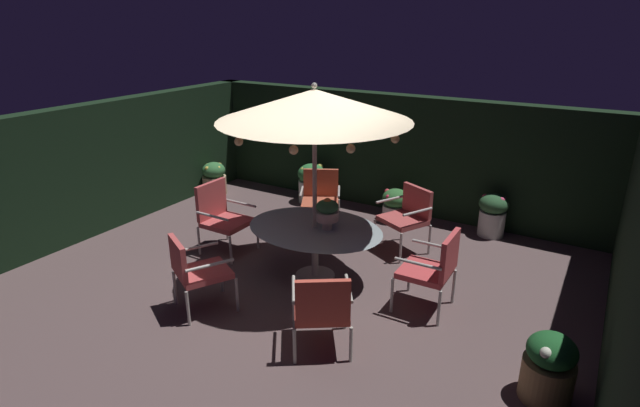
{
  "coord_description": "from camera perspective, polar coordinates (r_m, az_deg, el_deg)",
  "views": [
    {
      "loc": [
        3.27,
        -4.77,
        3.28
      ],
      "look_at": [
        0.14,
        0.46,
        1.0
      ],
      "focal_mm": 28.27,
      "sensor_mm": 36.0,
      "label": 1
    }
  ],
  "objects": [
    {
      "name": "potted_plant_right_far",
      "position": [
        9.35,
        -0.95,
        2.41
      ],
      "size": [
        0.51,
        0.51,
        0.73
      ],
      "color": "beige",
      "rests_on": "ground_plane"
    },
    {
      "name": "hedge_backdrop_rear",
      "position": [
        9.0,
        8.59,
        5.71
      ],
      "size": [
        7.68,
        0.3,
        2.03
      ],
      "primitive_type": "cube",
      "color": "black",
      "rests_on": "ground_plane"
    },
    {
      "name": "potted_plant_back_center",
      "position": [
        5.15,
        24.48,
        -16.56
      ],
      "size": [
        0.46,
        0.46,
        0.67
      ],
      "color": "olive",
      "rests_on": "ground_plane"
    },
    {
      "name": "ground_plane",
      "position": [
        6.65,
        -3.13,
        -9.18
      ],
      "size": [
        7.68,
        6.91,
        0.02
      ],
      "primitive_type": "cube",
      "color": "brown"
    },
    {
      "name": "patio_chair_northeast",
      "position": [
        7.47,
        -11.13,
        -1.15
      ],
      "size": [
        0.64,
        0.65,
        1.02
      ],
      "color": "#B5AEAB",
      "rests_on": "ground_plane"
    },
    {
      "name": "patio_chair_east",
      "position": [
        6.02,
        -13.96,
        -7.13
      ],
      "size": [
        0.78,
        0.8,
        0.94
      ],
      "color": "#B6B1A8",
      "rests_on": "ground_plane"
    },
    {
      "name": "potted_plant_left_near",
      "position": [
        8.59,
        8.53,
        -0.09
      ],
      "size": [
        0.45,
        0.45,
        0.56
      ],
      "color": "silver",
      "rests_on": "ground_plane"
    },
    {
      "name": "patio_chair_southwest",
      "position": [
        7.45,
        9.92,
        -1.13
      ],
      "size": [
        0.82,
        0.8,
        0.95
      ],
      "color": "#B5ADAA",
      "rests_on": "ground_plane"
    },
    {
      "name": "patio_chair_southeast",
      "position": [
        5.17,
        0.21,
        -11.62
      ],
      "size": [
        0.82,
        0.83,
        0.93
      ],
      "color": "#B6B4A9",
      "rests_on": "ground_plane"
    },
    {
      "name": "patio_umbrella",
      "position": [
        6.06,
        -0.64,
        11.03
      ],
      "size": [
        2.36,
        2.36,
        2.55
      ],
      "color": "#B6B0A7",
      "rests_on": "ground_plane"
    },
    {
      "name": "patio_dining_table",
      "position": [
        6.54,
        -0.59,
        -3.49
      ],
      "size": [
        1.82,
        1.4,
        0.72
      ],
      "color": "#B4AEA6",
      "rests_on": "ground_plane"
    },
    {
      "name": "patio_chair_south",
      "position": [
        5.98,
        12.8,
        -6.91
      ],
      "size": [
        0.61,
        0.6,
        1.0
      ],
      "color": "#B3B2AC",
      "rests_on": "ground_plane"
    },
    {
      "name": "hedge_backdrop_left",
      "position": [
        8.73,
        -23.86,
        3.7
      ],
      "size": [
        0.3,
        6.91,
        2.03
      ],
      "primitive_type": "cube",
      "color": "black",
      "rests_on": "ground_plane"
    },
    {
      "name": "potted_plant_front_corner",
      "position": [
        8.35,
        18.97,
        -1.07
      ],
      "size": [
        0.45,
        0.45,
        0.69
      ],
      "color": "silver",
      "rests_on": "ground_plane"
    },
    {
      "name": "centerpiece_planter",
      "position": [
        6.34,
        0.83,
        -0.87
      ],
      "size": [
        0.29,
        0.29,
        0.42
      ],
      "color": "beige",
      "rests_on": "patio_dining_table"
    },
    {
      "name": "potted_plant_back_left",
      "position": [
        9.99,
        -11.88,
        2.82
      ],
      "size": [
        0.46,
        0.46,
        0.64
      ],
      "color": "tan",
      "rests_on": "ground_plane"
    },
    {
      "name": "hedge_backdrop_right",
      "position": [
        5.3,
        32.39,
        -8.27
      ],
      "size": [
        0.3,
        6.91,
        2.03
      ],
      "primitive_type": "cube",
      "color": "black",
      "rests_on": "ground_plane"
    },
    {
      "name": "patio_chair_north",
      "position": [
        8.03,
        0.05,
        0.87
      ],
      "size": [
        0.81,
        0.79,
        0.98
      ],
      "color": "#B5AEA5",
      "rests_on": "ground_plane"
    }
  ]
}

